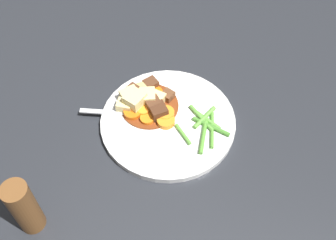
{
  "coord_description": "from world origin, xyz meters",
  "views": [
    {
      "loc": [
        -0.27,
        0.42,
        0.68
      ],
      "look_at": [
        0.0,
        0.0,
        0.01
      ],
      "focal_mm": 45.38,
      "sensor_mm": 36.0,
      "label": 1
    }
  ],
  "objects": [
    {
      "name": "potato_chunk_1",
      "position": [
        0.09,
        0.0,
        0.03
      ],
      "size": [
        0.05,
        0.05,
        0.03
      ],
      "primitive_type": "cube",
      "rotation": [
        0.0,
        0.0,
        2.65
      ],
      "color": "#EAD68C",
      "rests_on": "dinner_plate"
    },
    {
      "name": "meat_chunk_3",
      "position": [
        0.08,
        -0.05,
        0.02
      ],
      "size": [
        0.03,
        0.03,
        0.02
      ],
      "primitive_type": "cube",
      "rotation": [
        0.0,
        0.0,
        4.32
      ],
      "color": "#56331E",
      "rests_on": "dinner_plate"
    },
    {
      "name": "meat_chunk_4",
      "position": [
        0.03,
        -0.05,
        0.02
      ],
      "size": [
        0.02,
        0.02,
        0.02
      ],
      "primitive_type": "cube",
      "rotation": [
        0.0,
        0.0,
        1.48
      ],
      "color": "brown",
      "rests_on": "dinner_plate"
    },
    {
      "name": "dinner_plate",
      "position": [
        0.0,
        0.0,
        0.01
      ],
      "size": [
        0.27,
        0.27,
        0.01
      ],
      "primitive_type": "cylinder",
      "color": "white",
      "rests_on": "ground_plane"
    },
    {
      "name": "potato_chunk_0",
      "position": [
        0.09,
        0.02,
        0.02
      ],
      "size": [
        0.04,
        0.03,
        0.02
      ],
      "primitive_type": "cube",
      "rotation": [
        0.0,
        0.0,
        0.35
      ],
      "color": "#EAD68C",
      "rests_on": "dinner_plate"
    },
    {
      "name": "carrot_slice_2",
      "position": [
        0.0,
        0.01,
        0.02
      ],
      "size": [
        0.05,
        0.05,
        0.01
      ],
      "primitive_type": "cylinder",
      "rotation": [
        0.0,
        0.0,
        4.34
      ],
      "color": "orange",
      "rests_on": "dinner_plate"
    },
    {
      "name": "green_bean_2",
      "position": [
        -0.06,
        -0.04,
        0.02
      ],
      "size": [
        0.02,
        0.06,
        0.01
      ],
      "primitive_type": "cylinder",
      "rotation": [
        0.0,
        1.57,
        1.43
      ],
      "color": "#66AD42",
      "rests_on": "dinner_plate"
    },
    {
      "name": "potato_chunk_5",
      "position": [
        0.07,
        0.01,
        0.03
      ],
      "size": [
        0.04,
        0.04,
        0.04
      ],
      "primitive_type": "cube",
      "rotation": [
        0.0,
        0.0,
        1.51
      ],
      "color": "#EAD68C",
      "rests_on": "dinner_plate"
    },
    {
      "name": "meat_chunk_2",
      "position": [
        0.04,
        -0.01,
        0.03
      ],
      "size": [
        0.04,
        0.04,
        0.03
      ],
      "primitive_type": "cube",
      "rotation": [
        0.0,
        0.0,
        5.75
      ],
      "color": "#56331E",
      "rests_on": "dinner_plate"
    },
    {
      "name": "meat_chunk_1",
      "position": [
        0.02,
        -0.0,
        0.03
      ],
      "size": [
        0.04,
        0.04,
        0.03
      ],
      "primitive_type": "cube",
      "rotation": [
        0.0,
        0.0,
        0.99
      ],
      "color": "#4C2B19",
      "rests_on": "dinner_plate"
    },
    {
      "name": "fork",
      "position": [
        0.08,
        0.03,
        0.01
      ],
      "size": [
        0.16,
        0.1,
        0.0
      ],
      "color": "silver",
      "rests_on": "dinner_plate"
    },
    {
      "name": "green_bean_5",
      "position": [
        -0.05,
        -0.04,
        0.02
      ],
      "size": [
        0.07,
        0.04,
        0.01
      ],
      "primitive_type": "cylinder",
      "rotation": [
        0.0,
        1.57,
        2.74
      ],
      "color": "#66AD42",
      "rests_on": "dinner_plate"
    },
    {
      "name": "carrot_slice_3",
      "position": [
        0.01,
        -0.01,
        0.02
      ],
      "size": [
        0.05,
        0.05,
        0.01
      ],
      "primitive_type": "cylinder",
      "rotation": [
        0.0,
        0.0,
        2.22
      ],
      "color": "orange",
      "rests_on": "dinner_plate"
    },
    {
      "name": "potato_chunk_2",
      "position": [
        0.06,
        -0.02,
        0.03
      ],
      "size": [
        0.04,
        0.05,
        0.03
      ],
      "primitive_type": "cube",
      "rotation": [
        0.0,
        0.0,
        5.34
      ],
      "color": "#EAD68C",
      "rests_on": "dinner_plate"
    },
    {
      "name": "ground_plane",
      "position": [
        0.0,
        0.0,
        0.0
      ],
      "size": [
        3.0,
        3.0,
        0.0
      ],
      "primitive_type": "plane",
      "color": "#26282D"
    },
    {
      "name": "green_bean_0",
      "position": [
        -0.04,
        0.02,
        0.02
      ],
      "size": [
        0.05,
        0.03,
        0.01
      ],
      "primitive_type": "cylinder",
      "rotation": [
        0.0,
        1.57,
        2.66
      ],
      "color": "#66AD42",
      "rests_on": "dinner_plate"
    },
    {
      "name": "potato_chunk_4",
      "position": [
        0.04,
        -0.03,
        0.02
      ],
      "size": [
        0.03,
        0.03,
        0.02
      ],
      "primitive_type": "cube",
      "rotation": [
        0.0,
        0.0,
        0.09
      ],
      "color": "#EAD68C",
      "rests_on": "dinner_plate"
    },
    {
      "name": "potato_chunk_3",
      "position": [
        0.08,
        -0.03,
        0.02
      ],
      "size": [
        0.04,
        0.04,
        0.02
      ],
      "primitive_type": "cube",
      "rotation": [
        0.0,
        0.0,
        2.45
      ],
      "color": "#DBBC6B",
      "rests_on": "dinner_plate"
    },
    {
      "name": "stew_sauce",
      "position": [
        0.05,
        -0.01,
        0.01
      ],
      "size": [
        0.12,
        0.12,
        0.0
      ],
      "primitive_type": "cylinder",
      "color": "brown",
      "rests_on": "dinner_plate"
    },
    {
      "name": "carrot_slice_4",
      "position": [
        0.03,
        0.02,
        0.02
      ],
      "size": [
        0.03,
        0.03,
        0.01
      ],
      "primitive_type": "cylinder",
      "rotation": [
        0.0,
        0.0,
        0.22
      ],
      "color": "orange",
      "rests_on": "dinner_plate"
    },
    {
      "name": "green_bean_6",
      "position": [
        -0.07,
        -0.04,
        0.02
      ],
      "size": [
        0.06,
        0.02,
        0.01
      ],
      "primitive_type": "cylinder",
      "rotation": [
        0.0,
        1.57,
        2.97
      ],
      "color": "#66AD42",
      "rests_on": "dinner_plate"
    },
    {
      "name": "green_bean_1",
      "position": [
        -0.08,
        -0.03,
        0.02
      ],
      "size": [
        0.08,
        0.01,
        0.01
      ],
      "primitive_type": "cylinder",
      "rotation": [
        0.0,
        1.57,
        3.18
      ],
      "color": "#4C8E33",
      "rests_on": "dinner_plate"
    },
    {
      "name": "carrot_slice_5",
      "position": [
        0.07,
        0.03,
        0.02
      ],
      "size": [
        0.05,
        0.05,
        0.01
      ],
      "primitive_type": "cylinder",
      "rotation": [
        0.0,
        0.0,
        5.81
      ],
      "color": "orange",
      "rests_on": "dinner_plate"
    },
    {
      "name": "pepper_mill",
      "position": [
        0.08,
        0.3,
        0.06
      ],
      "size": [
        0.04,
        0.04,
        0.12
      ],
      "primitive_type": "cylinder",
      "color": "brown",
      "rests_on": "ground_plane"
    },
    {
      "name": "meat_chunk_0",
      "position": [
        0.1,
        -0.02,
        0.02
      ],
      "size": [
        0.03,
        0.03,
        0.02
      ],
      "primitive_type": "cube",
      "rotation": [
        0.0,
        0.0,
        4.57
      ],
      "color": "#56331E",
      "rests_on": "dinner_plate"
    },
    {
      "name": "green_bean_3",
      "position": [
        -0.08,
        -0.0,
        0.02
      ],
      "size": [
        0.04,
        0.07,
        0.01
      ],
      "primitive_type": "cylinder",
      "rotation": [
        0.0,
        1.57,
        1.96
      ],
      "color": "#599E38",
      "rests_on": "dinner_plate"
    },
    {
      "name": "carrot_slice_1",
      "position": [
        0.06,
        -0.04,
        0.02
      ],
      "size": [
        0.04,
        0.04,
        0.01
      ],
      "primitive_type": "cylinder",
      "rotation": [
        0.0,
        0.0,
        0.24
      ],
      "color": "orange",
      "rests_on": "dinner_plate"
    },
    {
      "name": "carrot_slice_0",
      "position": [
        0.05,
        0.01,
        0.02
      ],
      "size": [
        0.03,
        0.03,
        0.01
      ],
      "primitive_type": "cylinder",
      "rotation": [
        0.0,
        0.0,
        3.47
      ],
      "color": "orange",
      "rests_on": "dinner_plate"
    },
    {
      "name": "green_bean_4",
      "position": [
        -0.09,
        -0.02,
        0.02
      ],
      "size": [
        0.05,
        0.08,
        0.01
      ],
      "primitive_type": "cylinder",
      "rotation": [
        0.0,
        1.57,
        2.07
      ],
      "color": "#599E38",
      "rests_on": "dinner_plate"
    }
  ]
}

